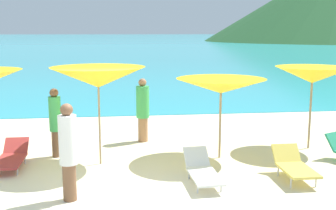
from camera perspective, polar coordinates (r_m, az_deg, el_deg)
ground_plane at (r=18.42m, az=-8.11°, el=-0.41°), size 50.00×100.00×0.30m
ocean_water at (r=235.50m, az=-7.22°, el=9.14°), size 650.00×440.00×0.02m
umbrella_4 at (r=9.87m, az=-9.47°, el=3.73°), size 2.27×2.27×2.33m
umbrella_5 at (r=10.35m, az=7.20°, el=2.57°), size 2.44×2.44×2.00m
umbrella_6 at (r=11.75m, az=19.04°, el=3.86°), size 2.09×2.09×2.22m
lounge_chair_4 at (r=8.95m, az=4.68°, el=-8.82°), size 0.61×1.62×0.57m
lounge_chair_6 at (r=9.47m, az=16.77°, el=-7.85°), size 0.64×1.34×0.63m
lounge_chair_8 at (r=10.51m, az=-20.53°, el=-6.63°), size 0.60×1.56×0.54m
beachgoer_0 at (r=8.00m, az=-13.41°, el=-5.92°), size 0.34×0.34×1.85m
beachgoer_2 at (r=12.00m, az=-3.46°, el=-0.49°), size 0.37×0.37×1.83m
beachgoer_3 at (r=10.87m, az=-15.08°, el=-2.04°), size 0.30×0.30×1.75m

